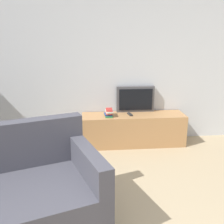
% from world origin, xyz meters
% --- Properties ---
extents(wall_back, '(9.00, 0.06, 2.60)m').
position_xyz_m(wall_back, '(0.00, 3.03, 1.30)').
color(wall_back, silver).
rests_on(wall_back, ground_plane).
extents(tv_stand, '(1.71, 0.47, 0.52)m').
position_xyz_m(tv_stand, '(0.60, 2.75, 0.26)').
color(tv_stand, tan).
rests_on(tv_stand, ground_plane).
extents(television, '(0.65, 0.09, 0.44)m').
position_xyz_m(television, '(0.66, 2.94, 0.75)').
color(television, '#4C4C51').
rests_on(television, tv_stand).
extents(book_stack, '(0.15, 0.23, 0.12)m').
position_xyz_m(book_stack, '(0.18, 2.70, 0.58)').
color(book_stack, '#2D753D').
rests_on(book_stack, tv_stand).
extents(remote_on_stand, '(0.07, 0.16, 0.02)m').
position_xyz_m(remote_on_stand, '(0.53, 2.73, 0.54)').
color(remote_on_stand, '#2D2D2D').
rests_on(remote_on_stand, tv_stand).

